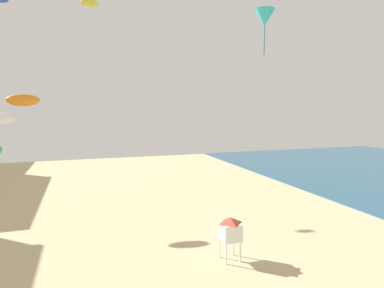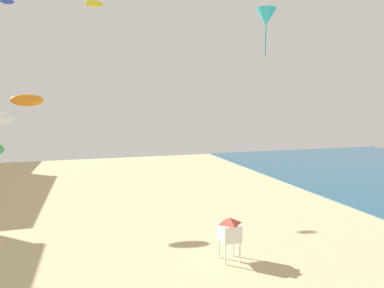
% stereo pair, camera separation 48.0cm
% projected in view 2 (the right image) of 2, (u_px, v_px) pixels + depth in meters
% --- Properties ---
extents(lifeguard_stand, '(1.10, 1.10, 2.55)m').
position_uv_depth(lifeguard_stand, '(230.00, 230.00, 19.06)').
color(lifeguard_stand, white).
rests_on(lifeguard_stand, ground).
extents(kite_orange_parafoil, '(2.48, 0.69, 0.96)m').
position_uv_depth(kite_orange_parafoil, '(27.00, 100.00, 26.45)').
color(kite_orange_parafoil, orange).
extents(kite_yellow_parafoil, '(1.86, 0.52, 0.72)m').
position_uv_depth(kite_yellow_parafoil, '(94.00, 4.00, 34.32)').
color(kite_yellow_parafoil, yellow).
extents(kite_cyan_delta, '(1.32, 1.32, 3.01)m').
position_uv_depth(kite_cyan_delta, '(266.00, 17.00, 21.70)').
color(kite_cyan_delta, '#2DB7CC').
extents(kite_blue_parafoil, '(1.35, 0.38, 0.53)m').
position_uv_depth(kite_blue_parafoil, '(7.00, 1.00, 34.00)').
color(kite_blue_parafoil, blue).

